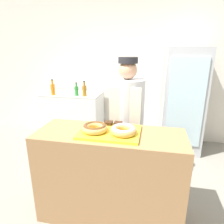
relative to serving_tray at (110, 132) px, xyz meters
name	(u,v)px	position (x,y,z in m)	size (l,w,h in m)	color
ground_plane	(110,212)	(0.00, 0.00, -0.95)	(14.00, 14.00, 0.00)	gray
wall_back	(134,69)	(0.00, 2.13, 0.40)	(8.00, 0.06, 2.70)	silver
display_counter	(110,175)	(0.00, 0.00, -0.48)	(1.43, 0.55, 0.94)	#997047
serving_tray	(110,132)	(0.00, 0.00, 0.00)	(0.57, 0.43, 0.02)	yellow
donut_chocolate_glaze	(95,128)	(-0.14, -0.04, 0.05)	(0.24, 0.24, 0.07)	tan
donut_light_glaze	(123,130)	(0.14, -0.04, 0.05)	(0.24, 0.24, 0.07)	tan
brownie_back_left	(108,123)	(-0.05, 0.16, 0.03)	(0.08, 0.08, 0.03)	#382111
brownie_back_right	(118,124)	(0.05, 0.16, 0.03)	(0.08, 0.08, 0.03)	#382111
baker_person	(127,122)	(0.08, 0.59, -0.11)	(0.41, 0.41, 1.62)	#4C4C51
beverage_fridge	(183,101)	(0.89, 1.74, -0.08)	(0.65, 0.68, 1.74)	#ADB2B7
chest_freezer	(74,116)	(-1.10, 1.74, -0.49)	(1.07, 0.61, 0.92)	silver
bottle_amber	(84,90)	(-0.79, 1.54, 0.07)	(0.08, 0.08, 0.27)	#99661E
bottle_orange	(53,89)	(-1.37, 1.52, 0.07)	(0.08, 0.08, 0.28)	orange
bottle_green	(77,91)	(-0.94, 1.56, 0.06)	(0.07, 0.07, 0.23)	#2D8C38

